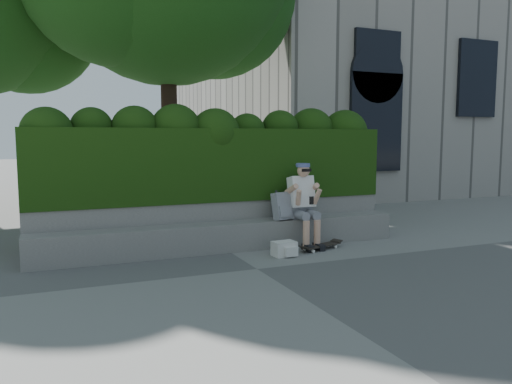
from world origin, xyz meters
name	(u,v)px	position (x,y,z in m)	size (l,w,h in m)	color
ground	(257,269)	(0.00, 0.00, 0.00)	(80.00, 80.00, 0.00)	slate
bench_ledge	(227,236)	(0.00, 1.25, 0.23)	(6.00, 0.45, 0.45)	gray
planter_wall	(218,223)	(0.00, 1.73, 0.38)	(6.00, 0.50, 0.75)	gray
hedge	(213,164)	(0.00, 1.95, 1.35)	(6.00, 1.00, 1.20)	black
person	(303,201)	(1.27, 1.07, 0.75)	(0.40, 0.76, 1.38)	slate
skateboard	(321,246)	(1.41, 0.70, 0.07)	(0.78, 0.41, 0.08)	black
backpack_plaid	(282,206)	(0.93, 1.15, 0.68)	(0.31, 0.16, 0.45)	#ACADB1
backpack_ground	(284,249)	(0.68, 0.55, 0.11)	(0.35, 0.24, 0.22)	beige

